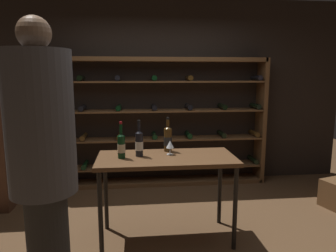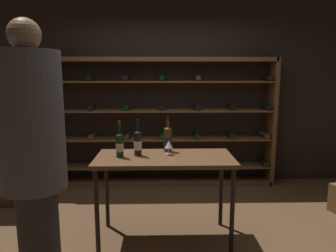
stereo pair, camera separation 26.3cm
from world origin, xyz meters
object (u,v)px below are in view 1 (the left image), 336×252
(wine_bottle_gold_foil, at_px, (139,143))
(wine_glass_stemmed_right, at_px, (170,145))
(wine_rack, at_px, (154,123))
(person_guest_blue_shirt, at_px, (42,156))
(wine_bottle_red_label, at_px, (168,139))
(tasting_table, at_px, (166,165))
(wine_bottle_green_slim, at_px, (121,145))

(wine_bottle_gold_foil, distance_m, wine_glass_stemmed_right, 0.31)
(wine_rack, bearing_deg, person_guest_blue_shirt, -109.92)
(wine_rack, bearing_deg, wine_bottle_gold_foil, -98.70)
(wine_bottle_red_label, bearing_deg, person_guest_blue_shirt, -131.77)
(wine_bottle_red_label, bearing_deg, wine_bottle_gold_foil, -150.68)
(person_guest_blue_shirt, bearing_deg, wine_bottle_gold_foil, -56.30)
(tasting_table, relative_size, wine_bottle_red_label, 3.76)
(wine_bottle_red_label, relative_size, wine_glass_stemmed_right, 2.50)
(wine_rack, height_order, person_guest_blue_shirt, person_guest_blue_shirt)
(tasting_table, distance_m, wine_glass_stemmed_right, 0.21)
(wine_bottle_green_slim, height_order, wine_bottle_gold_foil, wine_bottle_gold_foil)
(tasting_table, bearing_deg, person_guest_blue_shirt, -137.06)
(wine_bottle_gold_foil, xyz_separation_m, wine_glass_stemmed_right, (0.31, 0.02, -0.03))
(person_guest_blue_shirt, relative_size, wine_bottle_green_slim, 5.69)
(person_guest_blue_shirt, distance_m, wine_bottle_red_label, 1.44)
(wine_glass_stemmed_right, bearing_deg, wine_bottle_gold_foil, -175.68)
(wine_bottle_green_slim, bearing_deg, tasting_table, 1.22)
(wine_bottle_red_label, xyz_separation_m, wine_glass_stemmed_right, (0.01, -0.15, -0.03))
(person_guest_blue_shirt, bearing_deg, wine_bottle_red_label, -62.07)
(tasting_table, xyz_separation_m, wine_bottle_red_label, (0.04, 0.22, 0.22))
(wine_rack, bearing_deg, wine_glass_stemmed_right, -87.45)
(wine_bottle_red_label, height_order, wine_glass_stemmed_right, wine_bottle_red_label)
(tasting_table, distance_m, person_guest_blue_shirt, 1.30)
(wine_bottle_red_label, relative_size, wine_bottle_green_slim, 1.01)
(wine_bottle_red_label, bearing_deg, wine_glass_stemmed_right, -87.32)
(person_guest_blue_shirt, bearing_deg, wine_bottle_green_slim, -49.99)
(tasting_table, relative_size, wine_bottle_green_slim, 3.80)
(wine_bottle_gold_foil, bearing_deg, person_guest_blue_shirt, -125.99)
(wine_rack, relative_size, wine_bottle_red_label, 9.37)
(wine_rack, bearing_deg, wine_bottle_green_slim, -104.26)
(wine_bottle_green_slim, xyz_separation_m, wine_bottle_gold_foil, (0.17, 0.06, 0.01))
(wine_bottle_red_label, distance_m, wine_bottle_gold_foil, 0.35)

